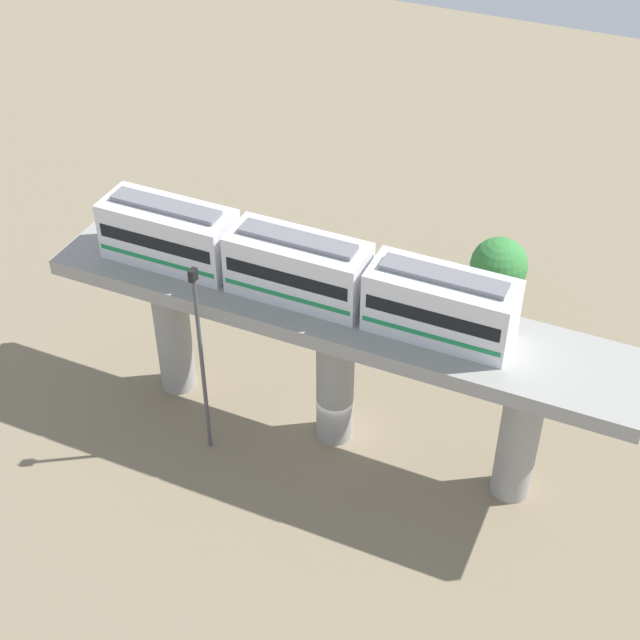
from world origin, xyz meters
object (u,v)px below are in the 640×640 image
object	(u,v)px
train	(298,268)
tree_near_viaduct	(499,266)
signal_post	(201,356)
parked_car_orange	(281,288)
parked_car_silver	(397,284)

from	to	relation	value
train	tree_near_viaduct	bearing A→B (deg)	-27.28
signal_post	tree_near_viaduct	bearing A→B (deg)	-32.03
tree_near_viaduct	signal_post	bearing A→B (deg)	147.97
parked_car_orange	tree_near_viaduct	distance (m)	13.27
parked_car_silver	signal_post	size ratio (longest dim) A/B	0.38
train	parked_car_orange	bearing A→B (deg)	31.40
parked_car_orange	tree_near_viaduct	bearing A→B (deg)	-76.05
train	signal_post	world-z (taller)	train
parked_car_orange	signal_post	world-z (taller)	signal_post
train	tree_near_viaduct	size ratio (longest dim) A/B	3.80
parked_car_silver	tree_near_viaduct	world-z (taller)	tree_near_viaduct
parked_car_orange	tree_near_viaduct	world-z (taller)	tree_near_viaduct
train	parked_car_orange	world-z (taller)	train
tree_near_viaduct	signal_post	world-z (taller)	signal_post
tree_near_viaduct	parked_car_silver	bearing A→B (deg)	93.22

